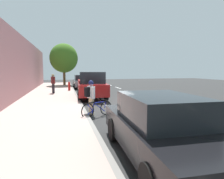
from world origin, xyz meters
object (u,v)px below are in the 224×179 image
Objects in this scene: parked_pickup_red_second at (91,86)px; street_tree_near_cyclist at (64,58)px; bicycle_at_curb at (97,109)px; cyclist_with_backpack at (90,94)px; pedestrian_on_phone at (53,82)px; fire_hydrant at (69,86)px; parked_sedan_grey_nearest at (82,82)px; parked_sedan_black_mid at (160,128)px.

street_tree_near_cyclist is (1.88, -11.47, 2.70)m from parked_pickup_red_second.
parked_pickup_red_second is 3.55× the size of bicycle_at_curb.
cyclist_with_backpack is 8.28m from pedestrian_on_phone.
street_tree_near_cyclist is 3.28× the size of pedestrian_on_phone.
parked_pickup_red_second is 5.48m from cyclist_with_backpack.
cyclist_with_backpack is at bearing 104.31° from pedestrian_on_phone.
street_tree_near_cyclist is at bearing -80.67° from parked_pickup_red_second.
parked_pickup_red_second is 4.69m from fire_hydrant.
pedestrian_on_phone is (0.99, 8.86, -2.56)m from street_tree_near_cyclist.
cyclist_with_backpack reaches higher than parked_sedan_grey_nearest.
parked_pickup_red_second is (0.02, 7.84, 0.15)m from parked_sedan_grey_nearest.
street_tree_near_cyclist is at bearing -84.72° from parked_sedan_black_mid.
parked_pickup_red_second is at bearing 108.62° from fire_hydrant.
parked_pickup_red_second reaches higher than fire_hydrant.
pedestrian_on_phone reaches higher than parked_sedan_black_mid.
parked_sedan_grey_nearest is 2.69× the size of pedestrian_on_phone.
parked_sedan_grey_nearest is at bearing -93.65° from cyclist_with_backpack.
bicycle_at_curb is 0.28× the size of street_tree_near_cyclist.
bicycle_at_curb is 8.80m from pedestrian_on_phone.
parked_sedan_grey_nearest is 2.89× the size of bicycle_at_curb.
cyclist_with_backpack reaches higher than parked_sedan_black_mid.
fire_hydrant is at bearing -85.03° from bicycle_at_curb.
pedestrian_on_phone is 1.95× the size of fire_hydrant.
parked_sedan_grey_nearest is 18.07m from parked_sedan_black_mid.
parked_sedan_black_mid is 21.98m from street_tree_near_cyclist.
parked_sedan_grey_nearest is 7.84m from parked_pickup_red_second.
parked_sedan_black_mid is 13.18m from pedestrian_on_phone.
parked_sedan_black_mid is at bearing 103.13° from pedestrian_on_phone.
pedestrian_on_phone is at bearing -74.98° from bicycle_at_curb.
parked_sedan_grey_nearest is at bearing -92.59° from bicycle_at_curb.
parked_pickup_red_second is 3.88m from pedestrian_on_phone.
street_tree_near_cyclist is (1.06, -16.89, 2.63)m from cyclist_with_backpack.
parked_sedan_grey_nearest is 3.74m from fire_hydrant.
parked_pickup_red_second is 6.45× the size of fire_hydrant.
cyclist_with_backpack is (0.85, 13.26, 0.22)m from parked_sedan_grey_nearest.
parked_sedan_grey_nearest is 0.82× the size of street_tree_near_cyclist.
street_tree_near_cyclist is (1.29, -17.33, 3.24)m from bicycle_at_curb.
parked_sedan_black_mid is at bearing 101.14° from cyclist_with_backpack.
parked_sedan_grey_nearest is at bearing -90.16° from parked_pickup_red_second.
cyclist_with_backpack is at bearing -78.86° from parked_sedan_black_mid.
street_tree_near_cyclist is at bearing -86.41° from cyclist_with_backpack.
fire_hydrant is at bearing 93.19° from street_tree_near_cyclist.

